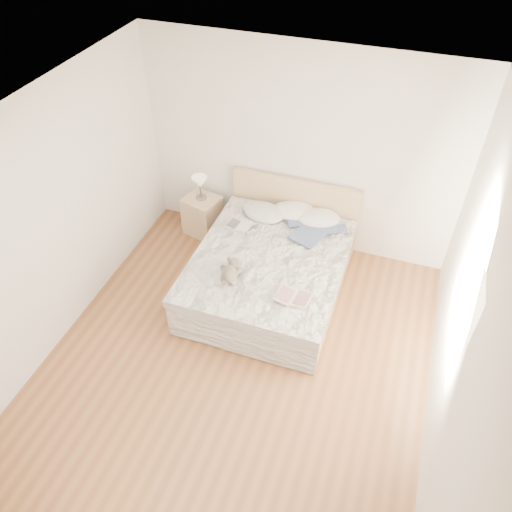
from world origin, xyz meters
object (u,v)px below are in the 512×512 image
Objects in this scene: nightstand at (202,215)px; childrens_book at (294,297)px; photo_book at (239,226)px; table_lamp at (200,183)px; bed at (271,270)px; teddy_bear at (229,277)px.

childrens_book is at bearing -39.57° from nightstand.
nightstand is 1.84× the size of photo_book.
table_lamp reaches higher than childrens_book.
bed is at bearing -31.63° from nightstand.
childrens_book is at bearing -54.58° from bed.
childrens_book is (0.45, -0.64, 0.32)m from bed.
nightstand is 1.71m from teddy_bear.
table_lamp is 0.89m from photo_book.
bed is at bearing -32.06° from table_lamp.
table_lamp reaches higher than photo_book.
childrens_book is (1.70, -1.41, 0.35)m from nightstand.
childrens_book is (1.70, -1.42, -0.17)m from table_lamp.
nightstand is 1.47× the size of childrens_book.
teddy_bear reaches higher than childrens_book.
photo_book is 0.97× the size of teddy_bear.
childrens_book is 1.22× the size of teddy_bear.
teddy_bear is at bearing -55.32° from table_lamp.
bed reaches higher than photo_book.
nightstand is at bearing 146.99° from childrens_book.
photo_book is at bearing -32.33° from nightstand.
teddy_bear reaches higher than photo_book.
table_lamp is (-1.25, 0.78, 0.49)m from bed.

